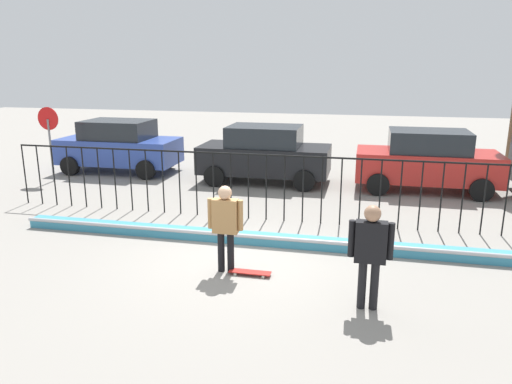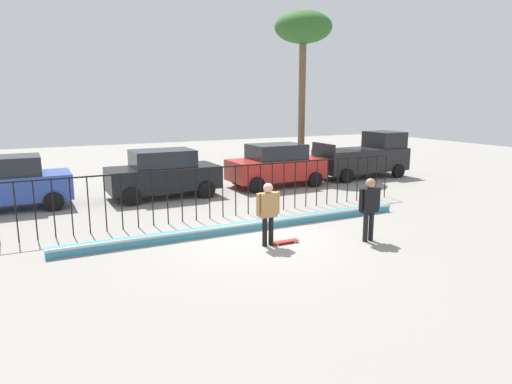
% 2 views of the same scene
% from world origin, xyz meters
% --- Properties ---
extents(ground_plane, '(60.00, 60.00, 0.00)m').
position_xyz_m(ground_plane, '(0.00, 0.00, 0.00)').
color(ground_plane, gray).
extents(bowl_coping_ledge, '(11.00, 0.40, 0.27)m').
position_xyz_m(bowl_coping_ledge, '(0.00, 1.13, 0.12)').
color(bowl_coping_ledge, teal).
rests_on(bowl_coping_ledge, ground).
extents(perimeter_fence, '(14.04, 0.04, 1.70)m').
position_xyz_m(perimeter_fence, '(-0.00, 2.87, 1.06)').
color(perimeter_fence, black).
rests_on(perimeter_fence, ground).
extents(skateboarder, '(0.69, 0.26, 1.70)m').
position_xyz_m(skateboarder, '(-0.10, -0.46, 1.02)').
color(skateboarder, black).
rests_on(skateboarder, ground).
extents(skateboard, '(0.80, 0.20, 0.07)m').
position_xyz_m(skateboard, '(0.39, -0.53, 0.06)').
color(skateboard, '#A51E19').
rests_on(skateboard, ground).
extents(camera_operator, '(0.71, 0.27, 1.76)m').
position_xyz_m(camera_operator, '(2.56, -1.36, 1.06)').
color(camera_operator, black).
rests_on(camera_operator, ground).
extents(parked_car_blue, '(4.30, 2.12, 1.90)m').
position_xyz_m(parked_car_blue, '(-6.42, 7.30, 0.97)').
color(parked_car_blue, '#2D479E').
rests_on(parked_car_blue, ground).
extents(parked_car_black, '(4.30, 2.12, 1.90)m').
position_xyz_m(parked_car_black, '(-0.88, 6.87, 0.97)').
color(parked_car_black, black).
rests_on(parked_car_black, ground).
extents(parked_car_red, '(4.30, 2.12, 1.90)m').
position_xyz_m(parked_car_red, '(4.29, 6.89, 0.97)').
color(parked_car_red, '#B2231E').
rests_on(parked_car_red, ground).
extents(pickup_truck, '(4.70, 2.12, 2.24)m').
position_xyz_m(pickup_truck, '(9.49, 7.09, 1.04)').
color(pickup_truck, black).
rests_on(pickup_truck, ground).
extents(palm_tree_tall, '(2.93, 2.93, 8.25)m').
position_xyz_m(palm_tree_tall, '(7.48, 9.89, 7.20)').
color(palm_tree_tall, brown).
rests_on(palm_tree_tall, ground).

